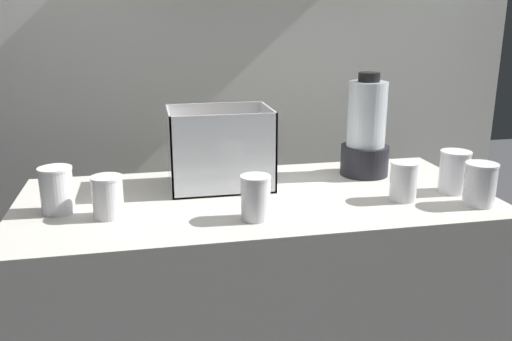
{
  "coord_description": "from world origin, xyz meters",
  "views": [
    {
      "loc": [
        -0.31,
        -1.51,
        1.43
      ],
      "look_at": [
        0.0,
        0.0,
        0.98
      ],
      "focal_mm": 38.29,
      "sensor_mm": 36.0,
      "label": 1
    }
  ],
  "objects_px": {
    "carrot_display_bin": "(217,162)",
    "juice_cup_beet_left": "(108,199)",
    "blender_pitcher": "(366,133)",
    "juice_cup_mango_far_left": "(57,192)",
    "juice_cup_beet_far_right": "(454,174)",
    "juice_cup_carrot_rightmost": "(480,186)",
    "juice_cup_mango_middle": "(256,199)",
    "juice_cup_carrot_right": "(403,183)"
  },
  "relations": [
    {
      "from": "juice_cup_mango_far_left",
      "to": "juice_cup_beet_far_right",
      "type": "relative_size",
      "value": 1.0
    },
    {
      "from": "blender_pitcher",
      "to": "juice_cup_carrot_rightmost",
      "type": "xyz_separation_m",
      "value": [
        0.2,
        -0.35,
        -0.09
      ]
    },
    {
      "from": "juice_cup_beet_left",
      "to": "juice_cup_beet_far_right",
      "type": "relative_size",
      "value": 0.89
    },
    {
      "from": "carrot_display_bin",
      "to": "juice_cup_beet_far_right",
      "type": "height_order",
      "value": "carrot_display_bin"
    },
    {
      "from": "blender_pitcher",
      "to": "juice_cup_carrot_rightmost",
      "type": "relative_size",
      "value": 2.8
    },
    {
      "from": "juice_cup_mango_far_left",
      "to": "juice_cup_beet_far_right",
      "type": "xyz_separation_m",
      "value": [
        1.16,
        -0.06,
        -0.0
      ]
    },
    {
      "from": "juice_cup_beet_far_right",
      "to": "juice_cup_carrot_rightmost",
      "type": "height_order",
      "value": "juice_cup_beet_far_right"
    },
    {
      "from": "juice_cup_beet_left",
      "to": "juice_cup_carrot_right",
      "type": "relative_size",
      "value": 0.99
    },
    {
      "from": "juice_cup_mango_middle",
      "to": "carrot_display_bin",
      "type": "bearing_deg",
      "value": 100.88
    },
    {
      "from": "carrot_display_bin",
      "to": "juice_cup_carrot_rightmost",
      "type": "bearing_deg",
      "value": -24.92
    },
    {
      "from": "carrot_display_bin",
      "to": "juice_cup_beet_left",
      "type": "distance_m",
      "value": 0.39
    },
    {
      "from": "juice_cup_mango_far_left",
      "to": "juice_cup_beet_left",
      "type": "bearing_deg",
      "value": -25.61
    },
    {
      "from": "juice_cup_beet_left",
      "to": "juice_cup_carrot_rightmost",
      "type": "xyz_separation_m",
      "value": [
        1.03,
        -0.11,
        0.0
      ]
    },
    {
      "from": "juice_cup_mango_far_left",
      "to": "juice_cup_beet_far_right",
      "type": "bearing_deg",
      "value": -2.85
    },
    {
      "from": "juice_cup_mango_middle",
      "to": "juice_cup_carrot_rightmost",
      "type": "bearing_deg",
      "value": -1.67
    },
    {
      "from": "carrot_display_bin",
      "to": "blender_pitcher",
      "type": "relative_size",
      "value": 0.92
    },
    {
      "from": "blender_pitcher",
      "to": "juice_cup_beet_left",
      "type": "relative_size",
      "value": 3.02
    },
    {
      "from": "carrot_display_bin",
      "to": "juice_cup_beet_left",
      "type": "relative_size",
      "value": 2.77
    },
    {
      "from": "carrot_display_bin",
      "to": "juice_cup_mango_far_left",
      "type": "xyz_separation_m",
      "value": [
        -0.46,
        -0.15,
        -0.02
      ]
    },
    {
      "from": "juice_cup_carrot_rightmost",
      "to": "blender_pitcher",
      "type": "bearing_deg",
      "value": 119.76
    },
    {
      "from": "juice_cup_mango_middle",
      "to": "blender_pitcher",
      "type": "bearing_deg",
      "value": 37.0
    },
    {
      "from": "blender_pitcher",
      "to": "juice_cup_carrot_right",
      "type": "bearing_deg",
      "value": -88.1
    },
    {
      "from": "blender_pitcher",
      "to": "juice_cup_beet_left",
      "type": "xyz_separation_m",
      "value": [
        -0.83,
        -0.24,
        -0.09
      ]
    },
    {
      "from": "juice_cup_beet_far_right",
      "to": "juice_cup_carrot_right",
      "type": "bearing_deg",
      "value": -168.04
    },
    {
      "from": "juice_cup_carrot_right",
      "to": "juice_cup_mango_middle",
      "type": "bearing_deg",
      "value": -171.97
    },
    {
      "from": "carrot_display_bin",
      "to": "juice_cup_beet_far_right",
      "type": "distance_m",
      "value": 0.73
    },
    {
      "from": "juice_cup_carrot_right",
      "to": "juice_cup_carrot_rightmost",
      "type": "distance_m",
      "value": 0.21
    },
    {
      "from": "juice_cup_mango_middle",
      "to": "juice_cup_mango_far_left",
      "type": "bearing_deg",
      "value": 162.83
    },
    {
      "from": "carrot_display_bin",
      "to": "juice_cup_mango_middle",
      "type": "distance_m",
      "value": 0.32
    },
    {
      "from": "carrot_display_bin",
      "to": "juice_cup_carrot_right",
      "type": "distance_m",
      "value": 0.57
    },
    {
      "from": "juice_cup_beet_left",
      "to": "juice_cup_mango_middle",
      "type": "distance_m",
      "value": 0.39
    },
    {
      "from": "juice_cup_mango_far_left",
      "to": "juice_cup_beet_left",
      "type": "height_order",
      "value": "juice_cup_mango_far_left"
    },
    {
      "from": "carrot_display_bin",
      "to": "juice_cup_mango_middle",
      "type": "height_order",
      "value": "carrot_display_bin"
    },
    {
      "from": "juice_cup_beet_far_right",
      "to": "juice_cup_beet_left",
      "type": "bearing_deg",
      "value": -179.54
    },
    {
      "from": "juice_cup_mango_far_left",
      "to": "juice_cup_mango_middle",
      "type": "distance_m",
      "value": 0.55
    },
    {
      "from": "juice_cup_mango_far_left",
      "to": "blender_pitcher",
      "type": "bearing_deg",
      "value": 10.2
    },
    {
      "from": "juice_cup_mango_far_left",
      "to": "juice_cup_mango_middle",
      "type": "xyz_separation_m",
      "value": [
        0.52,
        -0.16,
        -0.0
      ]
    },
    {
      "from": "carrot_display_bin",
      "to": "juice_cup_carrot_rightmost",
      "type": "relative_size",
      "value": 2.57
    },
    {
      "from": "juice_cup_mango_middle",
      "to": "juice_cup_beet_far_right",
      "type": "bearing_deg",
      "value": 9.18
    },
    {
      "from": "juice_cup_mango_far_left",
      "to": "juice_cup_beet_far_right",
      "type": "distance_m",
      "value": 1.16
    },
    {
      "from": "carrot_display_bin",
      "to": "blender_pitcher",
      "type": "bearing_deg",
      "value": 2.91
    },
    {
      "from": "juice_cup_mango_far_left",
      "to": "juice_cup_mango_middle",
      "type": "bearing_deg",
      "value": -17.17
    }
  ]
}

